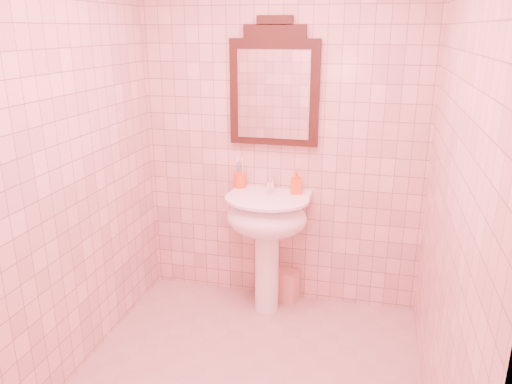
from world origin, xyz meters
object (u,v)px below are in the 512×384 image
(mirror, at_px, (274,87))
(soap_dispenser, at_px, (296,182))
(pedestal_sink, at_px, (267,225))
(towel, at_px, (285,285))
(toothbrush_cup, at_px, (240,180))

(mirror, relative_size, soap_dispenser, 5.19)
(mirror, height_order, soap_dispenser, mirror)
(pedestal_sink, relative_size, soap_dispenser, 5.27)
(mirror, xyz_separation_m, soap_dispenser, (0.18, -0.07, -0.64))
(soap_dispenser, distance_m, towel, 0.83)
(mirror, height_order, toothbrush_cup, mirror)
(pedestal_sink, distance_m, soap_dispenser, 0.36)
(pedestal_sink, height_order, toothbrush_cup, toothbrush_cup)
(pedestal_sink, xyz_separation_m, mirror, (0.00, 0.20, 0.92))
(toothbrush_cup, relative_size, towel, 0.83)
(soap_dispenser, bearing_deg, mirror, 145.81)
(pedestal_sink, xyz_separation_m, toothbrush_cup, (-0.24, 0.17, 0.26))
(soap_dispenser, bearing_deg, towel, 139.59)
(pedestal_sink, height_order, soap_dispenser, soap_dispenser)
(pedestal_sink, height_order, towel, pedestal_sink)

